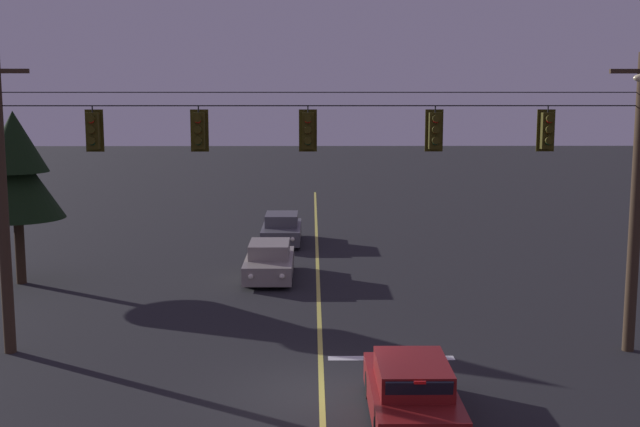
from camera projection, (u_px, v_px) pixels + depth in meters
ground_plane at (322, 394)px, 19.17m from camera, size 180.00×180.00×0.00m
lane_centre_stripe at (319, 297)px, 28.24m from camera, size 0.14×60.00×0.01m
stop_bar_paint at (391, 358)px, 21.73m from camera, size 3.40×0.36×0.01m
signal_span_assembly at (320, 200)px, 21.68m from camera, size 18.84×0.32×8.13m
traffic_light_leftmost at (93, 131)px, 21.33m from camera, size 0.48×0.41×1.22m
traffic_light_left_inner at (199, 131)px, 21.36m from camera, size 0.48×0.41×1.22m
traffic_light_centre at (308, 131)px, 21.39m from camera, size 0.48×0.41×1.22m
traffic_light_right_inner at (435, 131)px, 21.42m from camera, size 0.48×0.41×1.22m
traffic_light_rightmost at (547, 131)px, 21.45m from camera, size 0.48×0.41×1.22m
car_waiting_near_lane at (412, 393)px, 17.45m from camera, size 1.80×4.33×1.39m
car_oncoming_lead at (269, 262)px, 31.03m from camera, size 1.80×4.42×1.39m
car_oncoming_trailing at (282, 229)px, 38.34m from camera, size 1.80×4.42×1.39m
tree_verge_near at (16, 171)px, 29.64m from camera, size 3.44×3.44×6.42m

